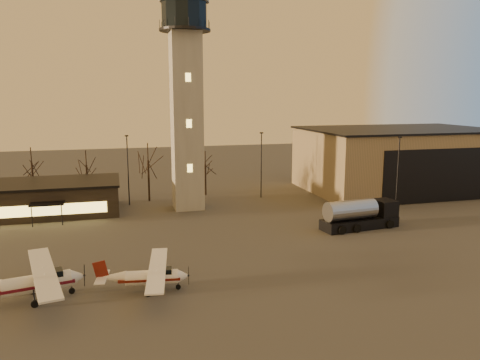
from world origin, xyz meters
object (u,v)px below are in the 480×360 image
at_px(control_tower, 186,90).
at_px(fuel_truck, 359,217).
at_px(hangar, 398,159).
at_px(cessna_front, 153,279).
at_px(cessna_rear, 39,286).
at_px(terminal, 21,199).

relative_size(control_tower, fuel_truck, 3.31).
height_order(hangar, cessna_front, hangar).
distance_m(cessna_front, cessna_rear, 8.74).
relative_size(cessna_rear, fuel_truck, 1.22).
height_order(control_tower, hangar, control_tower).
bearing_deg(fuel_truck, terminal, 149.72).
height_order(cessna_rear, fuel_truck, fuel_truck).
xyz_separation_m(terminal, cessna_rear, (6.20, -28.84, -1.03)).
bearing_deg(control_tower, hangar, 6.31).
height_order(terminal, fuel_truck, terminal).
distance_m(control_tower, cessna_rear, 34.67).
bearing_deg(cessna_rear, hangar, 18.62).
distance_m(terminal, cessna_rear, 29.52).
xyz_separation_m(control_tower, hangar, (36.00, 3.98, -11.17)).
bearing_deg(fuel_truck, control_tower, 132.88).
relative_size(hangar, fuel_truck, 3.11).
relative_size(terminal, cessna_front, 2.51).
bearing_deg(cessna_rear, fuel_truck, 6.49).
bearing_deg(terminal, hangar, 1.97).
bearing_deg(cessna_front, control_tower, 83.13).
distance_m(hangar, cessna_front, 53.48).
height_order(cessna_front, cessna_rear, cessna_rear).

